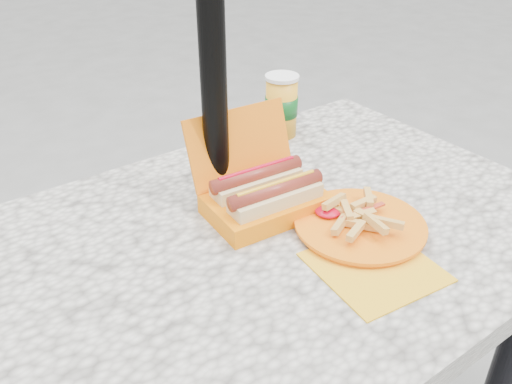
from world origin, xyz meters
TOP-DOWN VIEW (x-y plane):
  - picnic_table at (0.00, 0.00)m, footprint 1.20×0.80m
  - umbrella_pole at (0.00, 0.16)m, footprint 0.05×0.05m
  - hotdog_box at (0.04, 0.06)m, footprint 0.24×0.22m
  - fries_plate at (0.14, -0.10)m, footprint 0.29×0.33m
  - soda_cup at (0.29, 0.32)m, footprint 0.08×0.08m

SIDE VIEW (x-z plane):
  - picnic_table at x=0.00m, z-range 0.27..1.02m
  - fries_plate at x=0.14m, z-range 0.74..0.79m
  - hotdog_box at x=0.04m, z-range 0.70..0.88m
  - soda_cup at x=0.29m, z-range 0.75..0.91m
  - umbrella_pole at x=0.00m, z-range 0.00..2.20m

